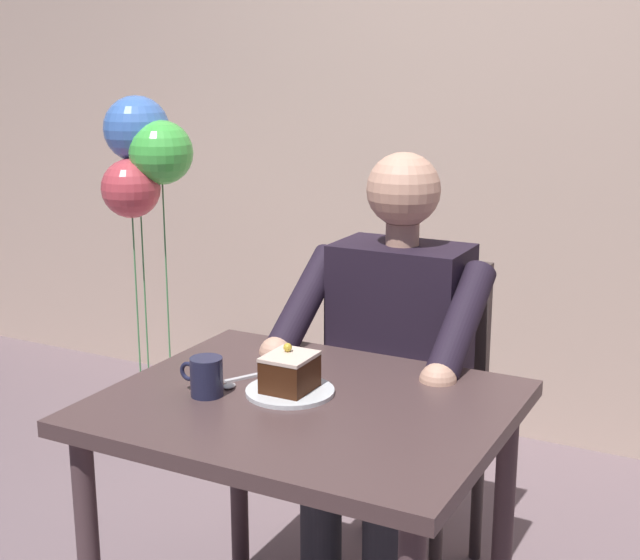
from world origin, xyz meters
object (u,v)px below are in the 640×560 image
(seated_person, at_px, (388,374))
(coffee_cup, at_px, (206,376))
(dining_table, at_px, (305,444))
(dessert_spoon, at_px, (237,382))
(cake_slice, at_px, (290,372))
(chair, at_px, (411,401))
(balloon_display, at_px, (145,177))

(seated_person, xyz_separation_m, coffee_cup, (0.21, 0.55, 0.14))
(dining_table, height_order, dessert_spoon, dessert_spoon)
(seated_person, xyz_separation_m, dessert_spoon, (0.19, 0.46, 0.10))
(dining_table, relative_size, dessert_spoon, 6.32)
(seated_person, distance_m, cake_slice, 0.48)
(dining_table, height_order, chair, chair)
(dining_table, bearing_deg, chair, -90.00)
(seated_person, xyz_separation_m, balloon_display, (1.17, -0.46, 0.41))
(seated_person, distance_m, coffee_cup, 0.60)
(dessert_spoon, bearing_deg, chair, -106.67)
(chair, relative_size, cake_slice, 7.84)
(chair, distance_m, balloon_display, 1.32)
(seated_person, bearing_deg, cake_slice, 83.93)
(dining_table, distance_m, coffee_cup, 0.27)
(dining_table, bearing_deg, cake_slice, -20.43)
(dining_table, bearing_deg, coffee_cup, 20.56)
(cake_slice, height_order, coffee_cup, cake_slice)
(coffee_cup, height_order, balloon_display, balloon_display)
(dessert_spoon, relative_size, balloon_display, 0.10)
(chair, bearing_deg, cake_slice, 85.62)
(seated_person, bearing_deg, balloon_display, -21.61)
(dining_table, height_order, balloon_display, balloon_display)
(dining_table, xyz_separation_m, seated_person, (0.00, -0.47, 0.01))
(dining_table, bearing_deg, seated_person, -90.00)
(chair, xyz_separation_m, cake_slice, (0.05, 0.63, 0.28))
(cake_slice, relative_size, coffee_cup, 1.08)
(seated_person, relative_size, cake_slice, 10.59)
(dining_table, xyz_separation_m, balloon_display, (1.17, -0.93, 0.42))
(seated_person, distance_m, balloon_display, 1.32)
(dining_table, relative_size, chair, 0.96)
(chair, xyz_separation_m, coffee_cup, (0.21, 0.72, 0.28))
(cake_slice, xyz_separation_m, dessert_spoon, (0.14, 0.00, -0.05))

